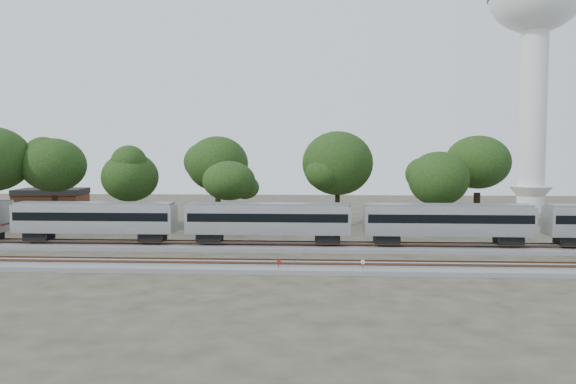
# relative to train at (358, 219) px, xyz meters

# --- Properties ---
(ground) EXTENTS (160.00, 160.00, 0.00)m
(ground) POSITION_rel_train_xyz_m (-10.64, -6.00, -3.11)
(ground) COLOR #383328
(ground) RESTS_ON ground
(track_far) EXTENTS (160.00, 5.00, 0.73)m
(track_far) POSITION_rel_train_xyz_m (-10.64, -0.00, -2.90)
(track_far) COLOR slate
(track_far) RESTS_ON ground
(track_near) EXTENTS (160.00, 5.00, 0.73)m
(track_near) POSITION_rel_train_xyz_m (-10.64, -10.00, -2.90)
(track_near) COLOR slate
(track_near) RESTS_ON ground
(train) EXTENTS (105.09, 3.00, 4.42)m
(train) POSITION_rel_train_xyz_m (0.00, 0.00, 0.00)
(train) COLOR silver
(train) RESTS_ON ground
(switch_stand_red) EXTENTS (0.34, 0.08, 1.08)m
(switch_stand_red) POSITION_rel_train_xyz_m (-7.27, -11.41, -2.42)
(switch_stand_red) COLOR #512D19
(switch_stand_red) RESTS_ON ground
(switch_stand_white) EXTENTS (0.35, 0.15, 1.13)m
(switch_stand_white) POSITION_rel_train_xyz_m (-0.41, -11.46, -2.39)
(switch_stand_white) COLOR #512D19
(switch_stand_white) RESTS_ON ground
(switch_lever) EXTENTS (0.56, 0.42, 0.30)m
(switch_lever) POSITION_rel_train_xyz_m (-5.00, -11.54, -2.96)
(switch_lever) COLOR #512D19
(switch_lever) RESTS_ON ground
(water_tower) EXTENTS (15.15, 15.15, 41.94)m
(water_tower) POSITION_rel_train_xyz_m (30.96, 37.77, 27.96)
(water_tower) COLOR silver
(water_tower) RESTS_ON ground
(brick_building) EXTENTS (10.04, 7.57, 4.51)m
(brick_building) POSITION_rel_train_xyz_m (-43.55, 23.89, -0.83)
(brick_building) COLOR brown
(brick_building) RESTS_ON ground
(tree_1) EXTENTS (8.40, 8.40, 11.84)m
(tree_1) POSITION_rel_train_xyz_m (-37.29, 11.96, 5.14)
(tree_1) COLOR black
(tree_1) RESTS_ON ground
(tree_2) EXTENTS (6.88, 6.88, 9.70)m
(tree_2) POSITION_rel_train_xyz_m (-27.69, 12.41, 3.64)
(tree_2) COLOR black
(tree_2) RESTS_ON ground
(tree_3) EXTENTS (8.47, 8.47, 11.94)m
(tree_3) POSITION_rel_train_xyz_m (-17.67, 18.27, 5.21)
(tree_3) COLOR black
(tree_3) RESTS_ON ground
(tree_4) EXTENTS (6.58, 6.58, 9.27)m
(tree_4) POSITION_rel_train_xyz_m (-14.77, 9.85, 3.33)
(tree_4) COLOR black
(tree_4) RESTS_ON ground
(tree_5) EXTENTS (8.56, 8.56, 12.06)m
(tree_5) POSITION_rel_train_xyz_m (-1.51, 18.52, 5.29)
(tree_5) COLOR black
(tree_5) RESTS_ON ground
(tree_6) EXTENTS (6.83, 6.83, 9.63)m
(tree_6) POSITION_rel_train_xyz_m (10.26, 11.09, 3.59)
(tree_6) COLOR black
(tree_6) RESTS_ON ground
(tree_7) EXTENTS (8.73, 8.73, 12.31)m
(tree_7) POSITION_rel_train_xyz_m (16.56, 17.22, 5.47)
(tree_7) COLOR black
(tree_7) RESTS_ON ground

